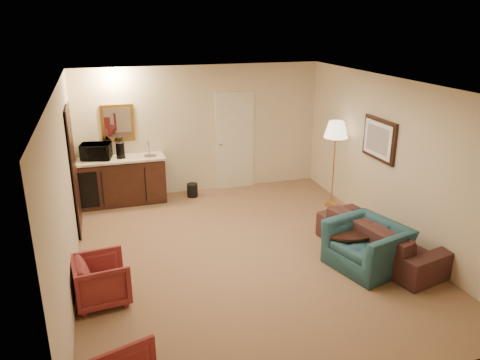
# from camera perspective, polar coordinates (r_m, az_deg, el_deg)

# --- Properties ---
(ground) EXTENTS (6.00, 6.00, 0.00)m
(ground) POSITION_cam_1_polar(r_m,az_deg,el_deg) (7.37, 0.68, -8.94)
(ground) COLOR brown
(ground) RESTS_ON ground
(room_walls) EXTENTS (5.02, 6.01, 2.61)m
(room_walls) POSITION_cam_1_polar(r_m,az_deg,el_deg) (7.42, -1.79, 5.48)
(room_walls) COLOR #C9B397
(room_walls) RESTS_ON ground
(wetbar_cabinet) EXTENTS (1.64, 0.58, 0.92)m
(wetbar_cabinet) POSITION_cam_1_polar(r_m,az_deg,el_deg) (9.41, -14.05, -0.07)
(wetbar_cabinet) COLOR #351B11
(wetbar_cabinet) RESTS_ON ground
(sofa) EXTENTS (1.06, 2.17, 0.82)m
(sofa) POSITION_cam_1_polar(r_m,az_deg,el_deg) (7.45, 16.78, -5.99)
(sofa) COLOR black
(sofa) RESTS_ON ground
(teal_armchair) EXTENTS (0.93, 1.18, 0.91)m
(teal_armchair) POSITION_cam_1_polar(r_m,az_deg,el_deg) (7.05, 15.32, -6.93)
(teal_armchair) COLOR #1F424D
(teal_armchair) RESTS_ON ground
(rose_chair_near) EXTENTS (0.69, 0.72, 0.68)m
(rose_chair_near) POSITION_cam_1_polar(r_m,az_deg,el_deg) (6.34, -16.55, -11.36)
(rose_chair_near) COLOR maroon
(rose_chair_near) RESTS_ON ground
(coffee_table) EXTENTS (0.87, 0.63, 0.47)m
(coffee_table) POSITION_cam_1_polar(r_m,az_deg,el_deg) (7.30, 13.39, -7.72)
(coffee_table) COLOR black
(coffee_table) RESTS_ON ground
(floor_lamp) EXTENTS (0.49, 0.49, 1.68)m
(floor_lamp) POSITION_cam_1_polar(r_m,az_deg,el_deg) (9.06, 11.36, 1.89)
(floor_lamp) COLOR #B58A3C
(floor_lamp) RESTS_ON ground
(waste_bin) EXTENTS (0.24, 0.24, 0.27)m
(waste_bin) POSITION_cam_1_polar(r_m,az_deg,el_deg) (9.60, -5.82, -1.24)
(waste_bin) COLOR black
(waste_bin) RESTS_ON ground
(microwave) EXTENTS (0.60, 0.41, 0.37)m
(microwave) POSITION_cam_1_polar(r_m,az_deg,el_deg) (9.29, -17.17, 3.56)
(microwave) COLOR black
(microwave) RESTS_ON wetbar_cabinet
(coffee_maker) EXTENTS (0.20, 0.20, 0.30)m
(coffee_maker) POSITION_cam_1_polar(r_m,az_deg,el_deg) (9.24, -14.38, 3.53)
(coffee_maker) COLOR black
(coffee_maker) RESTS_ON wetbar_cabinet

